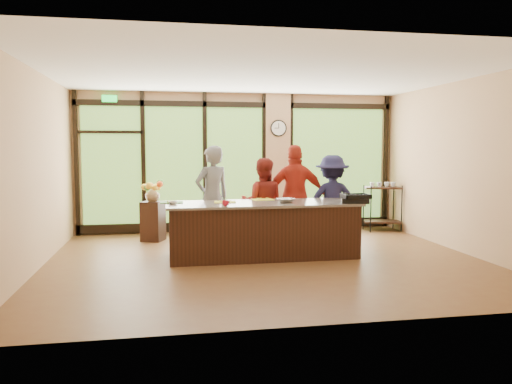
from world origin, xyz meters
name	(u,v)px	position (x,y,z in m)	size (l,w,h in m)	color
floor	(266,260)	(0.00, 0.00, 0.00)	(7.00, 7.00, 0.00)	brown
ceiling	(267,73)	(0.00, 0.00, 3.00)	(7.00, 7.00, 0.00)	white
back_wall	(239,163)	(0.00, 3.00, 1.50)	(7.00, 7.00, 0.00)	tan
left_wall	(34,170)	(-3.50, 0.00, 1.50)	(6.00, 6.00, 0.00)	tan
right_wall	(465,167)	(3.50, 0.00, 1.50)	(6.00, 6.00, 0.00)	tan
window_wall	(247,167)	(0.16, 2.95, 1.39)	(6.90, 0.12, 3.00)	tan
island_base	(263,231)	(0.00, 0.30, 0.44)	(3.10, 1.00, 0.88)	black
countertop	(263,204)	(0.00, 0.30, 0.90)	(3.20, 1.10, 0.04)	gray
wall_clock	(278,128)	(0.85, 2.87, 2.25)	(0.36, 0.04, 0.36)	black
cook_left	(212,198)	(-0.77, 1.10, 0.93)	(0.68, 0.45, 1.87)	slate
cook_midleft	(262,203)	(0.14, 1.07, 0.82)	(0.80, 0.62, 1.64)	maroon
cook_midright	(296,196)	(0.77, 1.04, 0.94)	(1.10, 0.46, 1.88)	#AA2A1A
cook_right	(332,201)	(1.45, 0.99, 0.85)	(1.09, 0.63, 1.69)	#1B1B3C
roasting_pan	(355,200)	(1.50, -0.04, 0.96)	(0.44, 0.34, 0.08)	black
mixing_bowl	(285,200)	(0.37, 0.20, 0.96)	(0.29, 0.29, 0.07)	silver
cutting_board_left	(172,202)	(-1.50, 0.53, 0.93)	(0.37, 0.28, 0.01)	#3E8731
cutting_board_center	(225,202)	(-0.62, 0.44, 0.93)	(0.36, 0.27, 0.01)	#EFF138
cutting_board_right	(263,200)	(0.07, 0.69, 0.93)	(0.36, 0.27, 0.01)	#EFF138
prep_bowl_near	(173,203)	(-1.48, 0.33, 0.94)	(0.14, 0.14, 0.04)	silver
prep_bowl_mid	(284,201)	(0.35, 0.21, 0.94)	(0.14, 0.14, 0.04)	silver
prep_bowl_far	(280,200)	(0.36, 0.55, 0.93)	(0.12, 0.12, 0.03)	silver
red_ramekin	(226,203)	(-0.67, -0.10, 0.96)	(0.11, 0.11, 0.09)	red
flower_stand	(153,221)	(-1.85, 2.08, 0.39)	(0.39, 0.39, 0.78)	black
flower_vase	(153,194)	(-1.85, 2.08, 0.93)	(0.28, 0.28, 0.30)	olive
bar_cart	(382,202)	(3.10, 2.41, 0.64)	(0.87, 0.64, 1.07)	black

